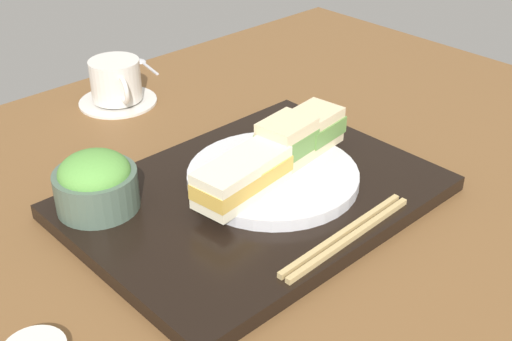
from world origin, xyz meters
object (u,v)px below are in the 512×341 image
Objects in this scene: salad_bowl at (96,183)px; teaspoon at (143,62)px; sandwich_nearmost at (225,187)px; chopsticks_pair at (347,236)px; sandwich_inner_near at (258,166)px; sandwich_inner_far at (288,142)px; sandwich_farmost at (314,127)px; sandwich_plate at (273,177)px; coffee_cup at (116,84)px.

salad_bowl is 1.09× the size of teaspoon.
salad_bowl is at bearing 130.38° from sandwich_nearmost.
teaspoon is at bearing 75.76° from chopsticks_pair.
sandwich_inner_far is at bearing 9.37° from sandwich_inner_near.
sandwich_inner_far is 0.83× the size of teaspoon.
sandwich_inner_far is at bearing 69.97° from chopsticks_pair.
sandwich_farmost is 48.72cm from teaspoon.
chopsticks_pair is at bearing -86.81° from sandwich_inner_near.
coffee_cup is at bearing 88.80° from sandwich_plate.
sandwich_inner_near is at bearing -170.63° from sandwich_plate.
sandwich_nearmost is 0.75× the size of salad_bowl.
sandwich_nearmost reaches higher than sandwich_inner_near.
sandwich_farmost is 0.85× the size of teaspoon.
sandwich_farmost is 0.37× the size of chopsticks_pair.
sandwich_farmost is at bearing 53.85° from chopsticks_pair.
sandwich_nearmost reaches higher than teaspoon.
sandwich_inner_near is 0.82× the size of teaspoon.
sandwich_farmost is at bearing -17.14° from salad_bowl.
salad_bowl is 51.88cm from teaspoon.
sandwich_plate is 2.90× the size of sandwich_inner_far.
sandwich_inner_far reaches higher than salad_bowl.
sandwich_nearmost is 0.99× the size of sandwich_inner_far.
chopsticks_pair is (17.28, -25.01, -3.14)cm from salad_bowl.
sandwich_inner_far is at bearing 9.37° from sandwich_nearmost.
teaspoon is at bearing 41.74° from coffee_cup.
salad_bowl is 34.29cm from coffee_cup.
sandwich_plate is 2.93× the size of sandwich_inner_near.
sandwich_nearmost reaches higher than chopsticks_pair.
sandwich_inner_far is 24.87cm from salad_bowl.
chopsticks_pair is 2.32× the size of teaspoon.
sandwich_nearmost is at bearing -114.48° from teaspoon.
chopsticks_pair is at bearing -99.20° from sandwich_plate.
sandwich_inner_far is 50.74cm from teaspoon.
salad_bowl reaches higher than coffee_cup.
coffee_cup is at bearing 84.18° from sandwich_inner_near.
sandwich_farmost reaches higher than chopsticks_pair.
coffee_cup is at bearing 75.55° from sandwich_nearmost.
sandwich_nearmost is 40.88cm from coffee_cup.
sandwich_farmost reaches higher than sandwich_inner_near.
sandwich_inner_far is 0.58× the size of coffee_cup.
sandwich_plate is at bearing -91.20° from coffee_cup.
sandwich_plate is at bearing 9.37° from sandwich_inner_near.
sandwich_plate is 2.93× the size of sandwich_nearmost.
salad_bowl reaches higher than chopsticks_pair.
sandwich_plate is 10.01cm from sandwich_nearmost.
teaspoon is at bearing 84.58° from sandwich_farmost.
sandwich_inner_near reaches higher than teaspoon.
teaspoon is (17.08, 50.22, -5.48)cm from sandwich_inner_near.
sandwich_plate is 22.42cm from salad_bowl.
sandwich_nearmost reaches higher than sandwich_plate.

